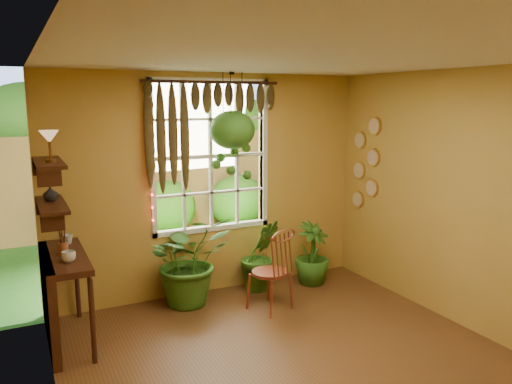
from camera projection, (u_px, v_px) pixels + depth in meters
floor at (308, 375)px, 4.37m from camera, size 4.50×4.50×0.00m
ceiling at (315, 57)px, 3.88m from camera, size 4.50×4.50×0.00m
wall_back at (212, 185)px, 6.11m from camera, size 4.00×0.00×4.00m
wall_left at (52, 259)px, 3.25m from camera, size 0.00×4.50×4.50m
wall_right at (480, 204)px, 5.00m from camera, size 0.00×4.50×4.50m
window at (210, 156)px, 6.07m from camera, size 1.52×0.10×1.86m
valance_vine at (207, 109)px, 5.82m from camera, size 1.70×0.12×1.10m
string_lights at (151, 156)px, 5.65m from camera, size 0.03×0.03×1.54m
wall_plates at (365, 164)px, 6.53m from camera, size 0.04×0.32×1.10m
counter_ledge at (54, 290)px, 4.84m from camera, size 0.40×1.20×0.90m
shelf_lower at (52, 205)px, 4.71m from camera, size 0.25×0.90×0.04m
shelf_upper at (48, 163)px, 4.63m from camera, size 0.25×0.90×0.04m
backyard at (141, 154)px, 10.30m from camera, size 14.00×10.00×12.00m
windsor_chair at (272, 283)px, 5.69m from camera, size 0.54×0.55×1.11m
potted_plant_left at (189, 260)px, 5.83m from camera, size 1.02×0.90×1.08m
potted_plant_mid at (260, 255)px, 6.27m from camera, size 0.54×0.45×0.91m
potted_plant_right at (312, 253)px, 6.50m from camera, size 0.59×0.59×0.81m
hanging_basket at (232, 135)px, 5.90m from camera, size 0.54×0.54×1.27m
cup_a at (69, 257)px, 4.60m from camera, size 0.16×0.16×0.10m
cup_b at (68, 239)px, 5.19m from camera, size 0.11×0.11×0.10m
brush_jar at (63, 241)px, 4.80m from camera, size 0.10×0.10×0.35m
shelf_vase at (51, 194)px, 4.78m from camera, size 0.17×0.17×0.15m
tiffany_lamp at (49, 139)px, 4.50m from camera, size 0.17×0.17×0.29m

